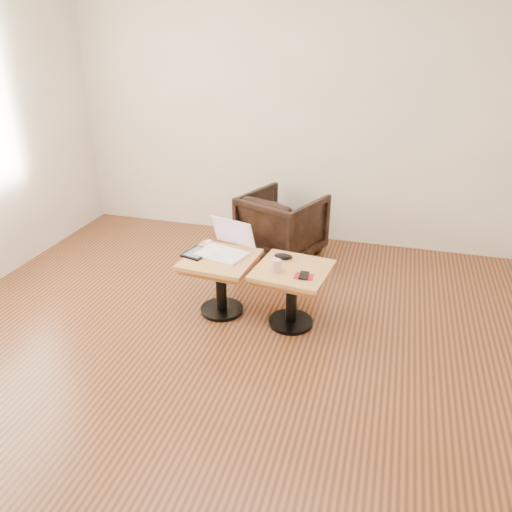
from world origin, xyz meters
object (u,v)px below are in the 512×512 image
(striped_cup, at_px, (276,266))
(armchair, at_px, (282,225))
(laptop, at_px, (226,247))
(side_table_left, at_px, (221,271))
(side_table_right, at_px, (292,283))

(striped_cup, xyz_separation_m, armchair, (-0.24, 1.25, -0.20))
(laptop, xyz_separation_m, armchair, (0.20, 1.05, -0.21))
(side_table_left, height_order, striped_cup, striped_cup)
(striped_cup, relative_size, armchair, 0.14)
(striped_cup, bearing_deg, side_table_right, 38.17)
(striped_cup, bearing_deg, laptop, 155.83)
(laptop, height_order, armchair, laptop)
(laptop, bearing_deg, striped_cup, -8.91)
(side_table_left, distance_m, side_table_right, 0.56)
(side_table_right, relative_size, striped_cup, 6.20)
(laptop, distance_m, striped_cup, 0.49)
(side_table_left, bearing_deg, armchair, 84.05)
(side_table_right, distance_m, armchair, 1.22)
(side_table_left, height_order, laptop, laptop)
(side_table_right, relative_size, laptop, 1.33)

